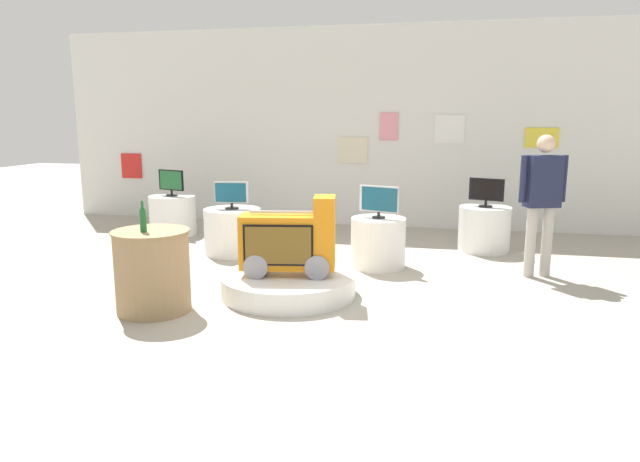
{
  "coord_description": "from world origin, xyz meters",
  "views": [
    {
      "loc": [
        1.19,
        -5.5,
        1.84
      ],
      "look_at": [
        -0.13,
        0.47,
        0.63
      ],
      "focal_mm": 32.37,
      "sensor_mm": 36.0,
      "label": 1
    }
  ],
  "objects_px": {
    "display_pedestal_right_rear": "(378,243)",
    "display_pedestal_far_right": "(233,231)",
    "tv_on_right_rear": "(379,200)",
    "side_table_round": "(153,270)",
    "shopper_browsing_near_truck": "(542,195)",
    "tv_on_left_rear": "(487,191)",
    "tv_on_far_right": "(231,194)",
    "tv_on_center_rear": "(171,181)",
    "display_pedestal_left_rear": "(484,229)",
    "display_pedestal_center_rear": "(173,215)",
    "bottle_on_side_table": "(143,219)",
    "main_display_pedestal": "(288,285)",
    "novelty_firetruck_tv": "(290,244)"
  },
  "relations": [
    {
      "from": "novelty_firetruck_tv",
      "to": "tv_on_left_rear",
      "type": "height_order",
      "value": "novelty_firetruck_tv"
    },
    {
      "from": "display_pedestal_right_rear",
      "to": "display_pedestal_far_right",
      "type": "xyz_separation_m",
      "value": [
        -2.03,
        0.3,
        0.0
      ]
    },
    {
      "from": "display_pedestal_far_right",
      "to": "display_pedestal_left_rear",
      "type": "bearing_deg",
      "value": 15.31
    },
    {
      "from": "display_pedestal_left_rear",
      "to": "tv_on_left_rear",
      "type": "bearing_deg",
      "value": -70.52
    },
    {
      "from": "tv_on_left_rear",
      "to": "tv_on_far_right",
      "type": "distance_m",
      "value": 3.5
    },
    {
      "from": "tv_on_far_right",
      "to": "side_table_round",
      "type": "relative_size",
      "value": 0.57
    },
    {
      "from": "display_pedestal_center_rear",
      "to": "tv_on_center_rear",
      "type": "height_order",
      "value": "tv_on_center_rear"
    },
    {
      "from": "display_pedestal_center_rear",
      "to": "display_pedestal_far_right",
      "type": "bearing_deg",
      "value": -36.34
    },
    {
      "from": "tv_on_left_rear",
      "to": "tv_on_far_right",
      "type": "height_order",
      "value": "tv_on_left_rear"
    },
    {
      "from": "tv_on_left_rear",
      "to": "bottle_on_side_table",
      "type": "xyz_separation_m",
      "value": [
        -3.28,
        -3.42,
        0.07
      ]
    },
    {
      "from": "tv_on_far_right",
      "to": "display_pedestal_far_right",
      "type": "bearing_deg",
      "value": 80.75
    },
    {
      "from": "tv_on_right_rear",
      "to": "display_pedestal_far_right",
      "type": "relative_size",
      "value": 0.65
    },
    {
      "from": "display_pedestal_left_rear",
      "to": "bottle_on_side_table",
      "type": "bearing_deg",
      "value": -133.72
    },
    {
      "from": "display_pedestal_far_right",
      "to": "novelty_firetruck_tv",
      "type": "bearing_deg",
      "value": -52.67
    },
    {
      "from": "display_pedestal_center_rear",
      "to": "tv_on_far_right",
      "type": "relative_size",
      "value": 1.6
    },
    {
      "from": "display_pedestal_left_rear",
      "to": "side_table_round",
      "type": "distance_m",
      "value": 4.67
    },
    {
      "from": "main_display_pedestal",
      "to": "tv_on_left_rear",
      "type": "distance_m",
      "value": 3.42
    },
    {
      "from": "display_pedestal_far_right",
      "to": "shopper_browsing_near_truck",
      "type": "xyz_separation_m",
      "value": [
        3.91,
        -0.33,
        0.65
      ]
    },
    {
      "from": "display_pedestal_far_right",
      "to": "shopper_browsing_near_truck",
      "type": "height_order",
      "value": "shopper_browsing_near_truck"
    },
    {
      "from": "main_display_pedestal",
      "to": "shopper_browsing_near_truck",
      "type": "height_order",
      "value": "shopper_browsing_near_truck"
    },
    {
      "from": "novelty_firetruck_tv",
      "to": "main_display_pedestal",
      "type": "bearing_deg",
      "value": 170.58
    },
    {
      "from": "display_pedestal_center_rear",
      "to": "display_pedestal_far_right",
      "type": "height_order",
      "value": "same"
    },
    {
      "from": "tv_on_center_rear",
      "to": "tv_on_right_rear",
      "type": "relative_size",
      "value": 0.94
    },
    {
      "from": "display_pedestal_far_right",
      "to": "tv_on_right_rear",
      "type": "bearing_deg",
      "value": -8.45
    },
    {
      "from": "display_pedestal_center_rear",
      "to": "display_pedestal_right_rear",
      "type": "height_order",
      "value": "same"
    },
    {
      "from": "novelty_firetruck_tv",
      "to": "display_pedestal_far_right",
      "type": "distance_m",
      "value": 2.1
    },
    {
      "from": "tv_on_right_rear",
      "to": "side_table_round",
      "type": "xyz_separation_m",
      "value": [
        -1.91,
        -2.12,
        -0.44
      ]
    },
    {
      "from": "bottle_on_side_table",
      "to": "novelty_firetruck_tv",
      "type": "bearing_deg",
      "value": 35.66
    },
    {
      "from": "tv_on_right_rear",
      "to": "display_pedestal_far_right",
      "type": "distance_m",
      "value": 2.12
    },
    {
      "from": "tv_on_far_right",
      "to": "bottle_on_side_table",
      "type": "relative_size",
      "value": 1.55
    },
    {
      "from": "side_table_round",
      "to": "tv_on_right_rear",
      "type": "bearing_deg",
      "value": 47.94
    },
    {
      "from": "display_pedestal_center_rear",
      "to": "tv_on_far_right",
      "type": "height_order",
      "value": "tv_on_far_right"
    },
    {
      "from": "shopper_browsing_near_truck",
      "to": "tv_on_far_right",
      "type": "bearing_deg",
      "value": 175.23
    },
    {
      "from": "tv_on_far_right",
      "to": "display_pedestal_right_rear",
      "type": "bearing_deg",
      "value": -8.22
    },
    {
      "from": "display_pedestal_left_rear",
      "to": "shopper_browsing_near_truck",
      "type": "height_order",
      "value": "shopper_browsing_near_truck"
    },
    {
      "from": "novelty_firetruck_tv",
      "to": "tv_on_center_rear",
      "type": "xyz_separation_m",
      "value": [
        -2.66,
        2.69,
        0.29
      ]
    },
    {
      "from": "novelty_firetruck_tv",
      "to": "display_pedestal_far_right",
      "type": "xyz_separation_m",
      "value": [
        -1.27,
        1.66,
        -0.24
      ]
    },
    {
      "from": "novelty_firetruck_tv",
      "to": "tv_on_center_rear",
      "type": "height_order",
      "value": "novelty_firetruck_tv"
    },
    {
      "from": "main_display_pedestal",
      "to": "bottle_on_side_table",
      "type": "xyz_separation_m",
      "value": [
        -1.15,
        -0.84,
        0.8
      ]
    },
    {
      "from": "tv_on_left_rear",
      "to": "display_pedestal_right_rear",
      "type": "xyz_separation_m",
      "value": [
        -1.34,
        -1.22,
        -0.53
      ]
    },
    {
      "from": "display_pedestal_center_rear",
      "to": "bottle_on_side_table",
      "type": "bearing_deg",
      "value": -67.08
    },
    {
      "from": "display_pedestal_center_rear",
      "to": "side_table_round",
      "type": "height_order",
      "value": "side_table_round"
    },
    {
      "from": "novelty_firetruck_tv",
      "to": "tv_on_left_rear",
      "type": "bearing_deg",
      "value": 50.79
    },
    {
      "from": "shopper_browsing_near_truck",
      "to": "tv_on_right_rear",
      "type": "bearing_deg",
      "value": 179.13
    },
    {
      "from": "display_pedestal_left_rear",
      "to": "display_pedestal_right_rear",
      "type": "height_order",
      "value": "same"
    },
    {
      "from": "display_pedestal_left_rear",
      "to": "display_pedestal_far_right",
      "type": "height_order",
      "value": "same"
    },
    {
      "from": "display_pedestal_center_rear",
      "to": "shopper_browsing_near_truck",
      "type": "distance_m",
      "value": 5.52
    },
    {
      "from": "display_pedestal_left_rear",
      "to": "shopper_browsing_near_truck",
      "type": "relative_size",
      "value": 0.43
    },
    {
      "from": "shopper_browsing_near_truck",
      "to": "display_pedestal_left_rear",
      "type": "bearing_deg",
      "value": 113.14
    },
    {
      "from": "tv_on_left_rear",
      "to": "bottle_on_side_table",
      "type": "height_order",
      "value": "bottle_on_side_table"
    }
  ]
}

